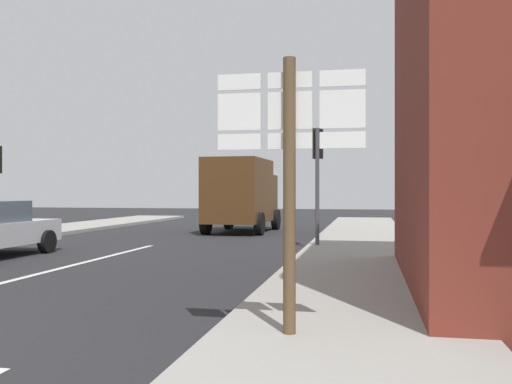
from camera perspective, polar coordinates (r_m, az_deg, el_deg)
name	(u,v)px	position (r m, az deg, el deg)	size (l,w,h in m)	color
ground_plane	(124,253)	(16.29, -13.18, -5.99)	(80.00, 80.00, 0.00)	#232326
sidewalk_right	(359,265)	(12.86, 10.39, -7.30)	(3.14, 44.00, 0.14)	gray
lane_centre_stripe	(44,273)	(12.77, -20.68, -7.64)	(0.16, 12.00, 0.01)	silver
delivery_truck	(242,193)	(23.68, -1.46, -0.10)	(2.61, 5.06, 3.05)	#4C2D14
route_sign_post	(290,166)	(6.27, 3.43, 2.69)	(1.66, 0.14, 3.20)	brown
traffic_light_near_right	(318,160)	(16.91, 6.27, 3.27)	(0.30, 0.49, 3.60)	#47474C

